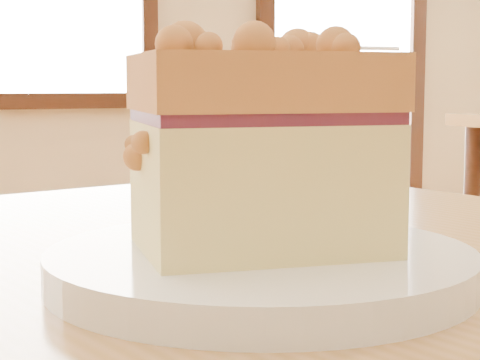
% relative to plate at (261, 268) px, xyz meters
% --- Properties ---
extents(entry_door, '(1.08, 0.06, 2.29)m').
position_rel_plate_xyz_m(entry_door, '(2.19, 3.85, 0.44)').
color(entry_door, white).
rests_on(entry_door, ground).
extents(plate, '(0.23, 0.23, 0.02)m').
position_rel_plate_xyz_m(plate, '(0.00, 0.00, 0.00)').
color(plate, white).
rests_on(plate, cafe_table_main).
extents(cake_slice, '(0.14, 0.11, 0.12)m').
position_rel_plate_xyz_m(cake_slice, '(-0.00, -0.00, 0.07)').
color(cake_slice, '#D1C776').
rests_on(cake_slice, plate).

